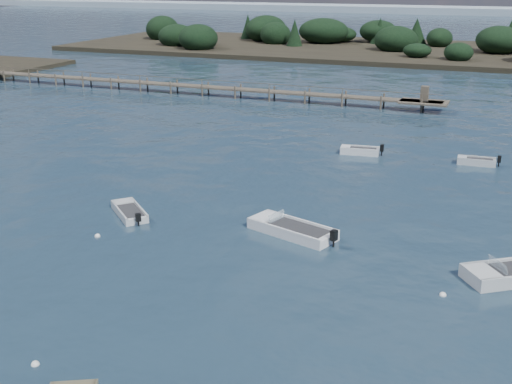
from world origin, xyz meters
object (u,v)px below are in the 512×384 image
at_px(jetty, 205,87).
at_px(dinghy_mid_white_a, 292,231).
at_px(dinghy_mid_grey, 129,213).
at_px(tender_far_white, 360,152).
at_px(tender_far_grey_b, 476,163).

bearing_deg(jetty, dinghy_mid_white_a, -57.57).
bearing_deg(dinghy_mid_white_a, dinghy_mid_grey, -175.18).
distance_m(dinghy_mid_grey, dinghy_mid_white_a, 10.15).
height_order(tender_far_white, dinghy_mid_white_a, dinghy_mid_white_a).
height_order(tender_far_white, tender_far_grey_b, tender_far_white).
relative_size(tender_far_white, jetty, 0.05).
height_order(dinghy_mid_white_a, tender_far_grey_b, dinghy_mid_white_a).
height_order(dinghy_mid_grey, tender_far_grey_b, tender_far_grey_b).
xyz_separation_m(dinghy_mid_white_a, jetty, (-23.70, 37.30, 0.82)).
height_order(tender_far_white, jetty, jetty).
distance_m(tender_far_white, jetty, 30.31).
height_order(dinghy_mid_grey, tender_far_white, tender_far_white).
height_order(dinghy_mid_grey, dinghy_mid_white_a, dinghy_mid_white_a).
xyz_separation_m(tender_far_white, jetty, (-23.38, 19.27, 0.82)).
bearing_deg(tender_far_grey_b, dinghy_mid_white_a, -115.28).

